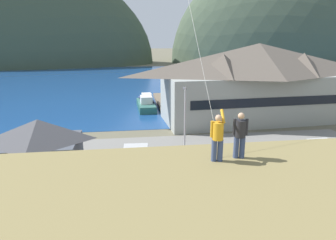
{
  "coord_description": "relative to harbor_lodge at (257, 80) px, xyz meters",
  "views": [
    {
      "loc": [
        -4.68,
        -17.56,
        11.06
      ],
      "look_at": [
        -1.1,
        9.0,
        3.68
      ],
      "focal_mm": 32.19,
      "sensor_mm": 36.0,
      "label": 1
    }
  ],
  "objects": [
    {
      "name": "ground_plane",
      "position": [
        -12.6,
        -20.8,
        -5.48
      ],
      "size": [
        600.0,
        600.0,
        0.0
      ],
      "primitive_type": "plane",
      "color": "#66604C"
    },
    {
      "name": "parking_lot_pad",
      "position": [
        -12.6,
        -15.8,
        -5.43
      ],
      "size": [
        40.0,
        20.0,
        0.1
      ],
      "primitive_type": "cube",
      "color": "gray",
      "rests_on": "ground"
    },
    {
      "name": "bay_water",
      "position": [
        -12.6,
        39.2,
        -5.46
      ],
      "size": [
        360.0,
        84.0,
        0.03
      ],
      "primitive_type": "cube",
      "color": "navy",
      "rests_on": "ground"
    },
    {
      "name": "far_hill_east_peak",
      "position": [
        51.28,
        99.01,
        -5.48
      ],
      "size": [
        96.36,
        62.33,
        92.2
      ],
      "primitive_type": "ellipsoid",
      "color": "#42513D",
      "rests_on": "ground"
    },
    {
      "name": "harbor_lodge",
      "position": [
        0.0,
        0.0,
        0.0
      ],
      "size": [
        26.85,
        11.67,
        10.32
      ],
      "color": "#999E99",
      "rests_on": "ground"
    },
    {
      "name": "storage_shed_near_lot",
      "position": [
        -23.84,
        -16.42,
        -2.7
      ],
      "size": [
        5.91,
        5.04,
        5.36
      ],
      "color": "#474C56",
      "rests_on": "ground"
    },
    {
      "name": "wharf_dock",
      "position": [
        -10.85,
        12.14,
        -5.13
      ],
      "size": [
        3.2,
        13.07,
        0.7
      ],
      "color": "#70604C",
      "rests_on": "ground"
    },
    {
      "name": "moored_boat_wharfside",
      "position": [
        -14.26,
        10.81,
        -4.76
      ],
      "size": [
        2.64,
        6.9,
        2.16
      ],
      "color": "navy",
      "rests_on": "ground"
    },
    {
      "name": "moored_boat_outer_mooring",
      "position": [
        -7.29,
        8.7,
        -4.76
      ],
      "size": [
        2.45,
        7.58,
        2.16
      ],
      "color": "#23564C",
      "rests_on": "ground"
    },
    {
      "name": "moored_boat_inner_slip",
      "position": [
        -14.48,
        8.54,
        -4.76
      ],
      "size": [
        2.78,
        8.01,
        2.16
      ],
      "color": "#23564C",
      "rests_on": "ground"
    },
    {
      "name": "parked_car_lone_by_shed",
      "position": [
        -16.68,
        -13.64,
        -4.41
      ],
      "size": [
        4.29,
        2.24,
        1.82
      ],
      "color": "silver",
      "rests_on": "parking_lot_pad"
    },
    {
      "name": "parked_car_mid_row_center",
      "position": [
        -9.78,
        -14.91,
        -4.41
      ],
      "size": [
        4.23,
        2.12,
        1.82
      ],
      "color": "red",
      "rests_on": "parking_lot_pad"
    },
    {
      "name": "parked_car_mid_row_near",
      "position": [
        -19.04,
        -21.11,
        -4.41
      ],
      "size": [
        4.28,
        2.22,
        1.82
      ],
      "color": "black",
      "rests_on": "parking_lot_pad"
    },
    {
      "name": "parked_car_back_row_left",
      "position": [
        -6.3,
        -20.97,
        -4.41
      ],
      "size": [
        4.29,
        2.22,
        1.82
      ],
      "color": "red",
      "rests_on": "parking_lot_pad"
    },
    {
      "name": "parked_car_front_row_end",
      "position": [
        0.3,
        -14.45,
        -4.41
      ],
      "size": [
        4.33,
        2.31,
        1.82
      ],
      "color": "silver",
      "rests_on": "parking_lot_pad"
    },
    {
      "name": "parked_car_mid_row_far",
      "position": [
        -4.78,
        -14.92,
        -4.41
      ],
      "size": [
        4.35,
        2.35,
        1.82
      ],
      "color": "#236633",
      "rests_on": "parking_lot_pad"
    },
    {
      "name": "parking_light_pole",
      "position": [
        -11.81,
        -10.24,
        -1.71
      ],
      "size": [
        0.24,
        0.78,
        6.29
      ],
      "color": "#ADADB2",
      "rests_on": "parking_lot_pad"
    },
    {
      "name": "person_kite_flyer",
      "position": [
        -14.15,
        -28.46,
        2.17
      ],
      "size": [
        0.56,
        0.64,
        1.86
      ],
      "color": "#384770",
      "rests_on": "grassy_hill_foreground"
    },
    {
      "name": "person_companion",
      "position": [
        -13.25,
        -28.29,
        2.15
      ],
      "size": [
        0.54,
        0.4,
        1.74
      ],
      "color": "#384770",
      "rests_on": "grassy_hill_foreground"
    }
  ]
}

